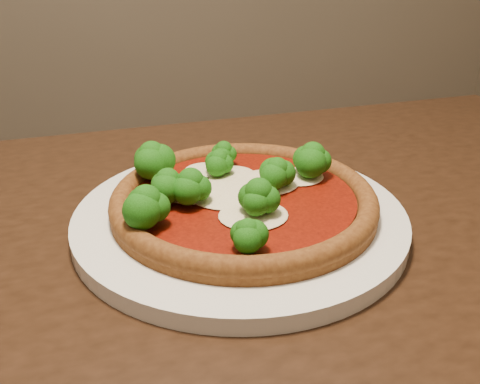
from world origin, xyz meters
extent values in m
cube|color=black|center=(0.17, -0.08, 0.73)|extent=(1.38, 0.89, 0.04)
cylinder|color=black|center=(0.75, 0.31, 0.35)|extent=(0.06, 0.06, 0.71)
cylinder|color=white|center=(0.24, -0.03, 0.76)|extent=(0.35, 0.35, 0.02)
cylinder|color=brown|center=(0.25, -0.03, 0.77)|extent=(0.28, 0.28, 0.01)
torus|color=brown|center=(0.25, -0.03, 0.78)|extent=(0.28, 0.28, 0.02)
cylinder|color=maroon|center=(0.25, -0.03, 0.78)|extent=(0.24, 0.24, 0.00)
ellipsoid|color=#FAEEC7|center=(0.32, 0.01, 0.78)|extent=(0.06, 0.05, 0.00)
ellipsoid|color=#FAEEC7|center=(0.25, -0.07, 0.78)|extent=(0.07, 0.06, 0.01)
ellipsoid|color=#FAEEC7|center=(0.22, 0.05, 0.78)|extent=(0.05, 0.04, 0.00)
ellipsoid|color=#FAEEC7|center=(0.20, -0.01, 0.78)|extent=(0.07, 0.06, 0.01)
ellipsoid|color=#FAEEC7|center=(0.24, -0.02, 0.78)|extent=(0.09, 0.08, 0.01)
ellipsoid|color=#FAEEC7|center=(0.28, 0.00, 0.78)|extent=(0.08, 0.07, 0.01)
ellipsoid|color=#FAEEC7|center=(0.25, 0.03, 0.78)|extent=(0.06, 0.05, 0.00)
ellipsoid|color=#207C13|center=(0.24, 0.06, 0.80)|extent=(0.04, 0.04, 0.03)
ellipsoid|color=#207C13|center=(0.34, 0.01, 0.81)|extent=(0.05, 0.05, 0.04)
ellipsoid|color=#207C13|center=(0.19, -0.03, 0.81)|extent=(0.05, 0.05, 0.04)
ellipsoid|color=#207C13|center=(0.16, 0.04, 0.81)|extent=(0.05, 0.05, 0.04)
ellipsoid|color=#207C13|center=(0.15, -0.07, 0.81)|extent=(0.05, 0.05, 0.04)
ellipsoid|color=#207C13|center=(0.17, -0.02, 0.81)|extent=(0.04, 0.04, 0.04)
ellipsoid|color=#207C13|center=(0.23, 0.03, 0.80)|extent=(0.04, 0.04, 0.03)
ellipsoid|color=#207C13|center=(0.29, -0.02, 0.81)|extent=(0.04, 0.04, 0.04)
ellipsoid|color=#207C13|center=(0.25, -0.07, 0.81)|extent=(0.05, 0.05, 0.04)
ellipsoid|color=#207C13|center=(0.23, -0.13, 0.80)|extent=(0.04, 0.04, 0.03)
camera|label=1|loc=(0.14, -0.52, 1.04)|focal=40.00mm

